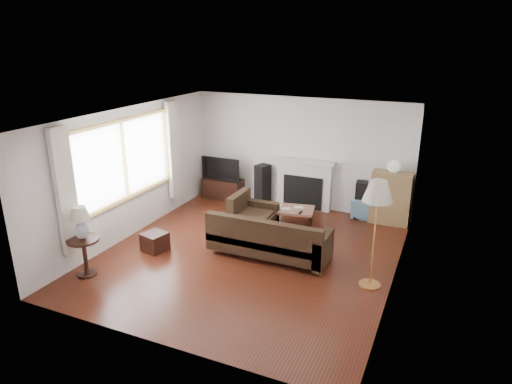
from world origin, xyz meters
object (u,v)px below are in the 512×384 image
at_px(tv_stand, 223,189).
at_px(sectional_sofa, 269,237).
at_px(coffee_table, 287,217).
at_px(floor_lamp, 374,235).
at_px(side_table, 85,257).
at_px(bookshelf, 391,198).

bearing_deg(tv_stand, sectional_sofa, -47.66).
relative_size(coffee_table, floor_lamp, 0.62).
xyz_separation_m(coffee_table, floor_lamp, (2.01, -1.66, 0.66)).
relative_size(coffee_table, side_table, 1.67).
distance_m(bookshelf, side_table, 6.01).
distance_m(bookshelf, coffee_table, 2.20).
bearing_deg(coffee_table, floor_lamp, -50.42).
relative_size(floor_lamp, side_table, 2.70).
bearing_deg(side_table, bookshelf, 45.34).
relative_size(bookshelf, sectional_sofa, 0.48).
height_order(bookshelf, sectional_sofa, bookshelf).
bearing_deg(tv_stand, coffee_table, -27.41).
relative_size(sectional_sofa, coffee_table, 2.14).
bearing_deg(bookshelf, sectional_sofa, -125.38).
relative_size(bookshelf, coffee_table, 1.02).
bearing_deg(floor_lamp, sectional_sofa, 170.30).
distance_m(coffee_table, side_table, 3.95).
xyz_separation_m(bookshelf, side_table, (-4.22, -4.27, -0.23)).
bearing_deg(tv_stand, side_table, -94.17).
xyz_separation_m(coffee_table, side_table, (-2.33, -3.19, 0.11)).
bearing_deg(side_table, coffee_table, 53.85).
relative_size(tv_stand, sectional_sofa, 0.41).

